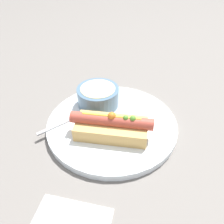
% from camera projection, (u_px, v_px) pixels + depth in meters
% --- Properties ---
extents(ground_plane, '(4.00, 4.00, 0.00)m').
position_uv_depth(ground_plane, '(112.00, 126.00, 0.50)').
color(ground_plane, slate).
extents(dinner_plate, '(0.29, 0.29, 0.02)m').
position_uv_depth(dinner_plate, '(112.00, 124.00, 0.50)').
color(dinner_plate, white).
rests_on(dinner_plate, ground_plane).
extents(hot_dog, '(0.17, 0.09, 0.06)m').
position_uv_depth(hot_dog, '(112.00, 126.00, 0.45)').
color(hot_dog, tan).
rests_on(hot_dog, dinner_plate).
extents(soup_bowl, '(0.10, 0.10, 0.05)m').
position_uv_depth(soup_bowl, '(98.00, 96.00, 0.53)').
color(soup_bowl, slate).
rests_on(soup_bowl, dinner_plate).
extents(spoon, '(0.10, 0.13, 0.01)m').
position_uv_depth(spoon, '(83.00, 113.00, 0.51)').
color(spoon, '#B7B7BC').
rests_on(spoon, dinner_plate).
extents(napkin, '(0.12, 0.07, 0.01)m').
position_uv_depth(napkin, '(73.00, 222.00, 0.33)').
color(napkin, white).
rests_on(napkin, ground_plane).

